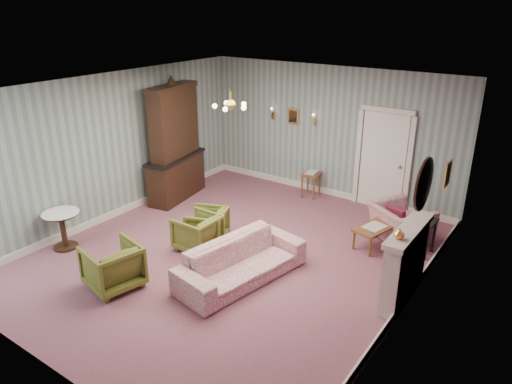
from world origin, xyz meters
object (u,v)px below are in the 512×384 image
Objects in this scene: dresser at (174,140)px; side_table_black at (420,236)px; wingback_chair at (401,217)px; fireplace at (405,264)px; olive_chair_c at (207,224)px; coffee_table at (374,237)px; olive_chair_a at (113,264)px; sofa_chintz at (241,255)px; pedestal_table at (63,230)px; olive_chair_b at (198,231)px.

side_table_black is (5.30, 0.54, -1.02)m from dresser.
wingback_chair is 0.60m from side_table_black.
fireplace is (0.69, -1.86, 0.14)m from wingback_chair.
coffee_table is at bearing 98.98° from olive_chair_c.
olive_chair_a is 1.21× the size of side_table_black.
pedestal_table is (-3.23, -0.98, -0.08)m from sofa_chintz.
olive_chair_c is 1.46m from sofa_chintz.
side_table_black is 0.93× the size of pedestal_table.
olive_chair_a is at bearing -8.72° from olive_chair_b.
coffee_table is (-0.96, 1.27, -0.38)m from fireplace.
wingback_chair reaches higher than side_table_black.
olive_chair_a is 1.10× the size of olive_chair_b.
olive_chair_b reaches higher than olive_chair_c.
olive_chair_b is at bearing -48.08° from dresser.
coffee_table is at bearing 97.07° from wingback_chair.
olive_chair_c is 0.99× the size of pedestal_table.
olive_chair_a reaches higher than side_table_black.
olive_chair_c is at bearing -149.38° from coffee_table.
olive_chair_c is 0.26× the size of dresser.
coffee_table is (1.32, 2.23, -0.23)m from sofa_chintz.
fireplace is (3.51, 0.60, 0.22)m from olive_chair_b.
side_table_black is (0.75, 0.25, 0.12)m from coffee_table.
olive_chair_b is at bearing -147.33° from side_table_black.
dresser reaches higher than sofa_chintz.
olive_chair_c is at bearing -175.67° from fireplace.
olive_chair_a is at bearing -128.43° from coffee_table.
olive_chair_a is 5.19m from side_table_black.
fireplace reaches higher than sofa_chintz.
sofa_chintz is 2.18× the size of wingback_chair.
olive_chair_c is 0.49× the size of fireplace.
coffee_table is at bearing 127.10° from fireplace.
olive_chair_c is 2.56m from pedestal_table.
pedestal_table is at bearing 69.83° from wingback_chair.
fireplace is at bearing -56.66° from sofa_chintz.
side_table_black is (3.30, 2.12, -0.03)m from olive_chair_b.
dresser is (-1.74, 3.24, 0.95)m from olive_chair_a.
wingback_chair is 1.44× the size of pedestal_table.
olive_chair_c is at bearing 72.68° from sofa_chintz.
wingback_chair is at bearing 131.29° from olive_chair_b.
coffee_table is 0.80m from side_table_black.
olive_chair_a is 1.77m from pedestal_table.
pedestal_table is at bearing -99.90° from dresser.
olive_chair_a is 2.01m from olive_chair_c.
pedestal_table is (0.00, -2.91, -0.99)m from dresser.
sofa_chintz is 3.37× the size of side_table_black.
olive_chair_b is (0.26, 1.67, -0.04)m from olive_chair_a.
wingback_chair is at bearing 144.35° from side_table_black.
side_table_black is 6.33m from pedestal_table.
olive_chair_b is at bearing -176.15° from olive_chair_a.
olive_chair_a is 1.14× the size of olive_chair_c.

